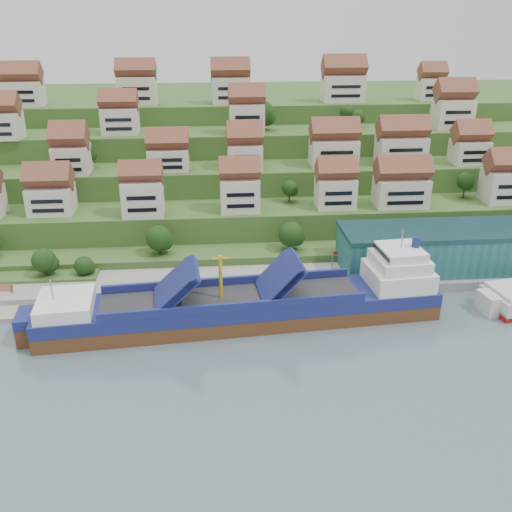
{
  "coord_description": "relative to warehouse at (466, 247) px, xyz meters",
  "views": [
    {
      "loc": [
        -8.92,
        -104.31,
        59.14
      ],
      "look_at": [
        1.23,
        14.0,
        8.0
      ],
      "focal_mm": 40.0,
      "sensor_mm": 36.0,
      "label": 1
    }
  ],
  "objects": [
    {
      "name": "hillside_village",
      "position": [
        -48.11,
        43.9,
        17.05
      ],
      "size": [
        150.77,
        62.06,
        28.82
      ],
      "color": "beige",
      "rests_on": "ground"
    },
    {
      "name": "ground",
      "position": [
        -52.0,
        -17.0,
        -7.2
      ],
      "size": [
        300.0,
        300.0,
        0.0
      ],
      "primitive_type": "plane",
      "color": "slate",
      "rests_on": "ground"
    },
    {
      "name": "flagpole",
      "position": [
        -33.89,
        -7.0,
        -0.32
      ],
      "size": [
        1.28,
        0.16,
        8.0
      ],
      "color": "gray",
      "rests_on": "quay"
    },
    {
      "name": "hillside",
      "position": [
        -52.0,
        86.55,
        3.46
      ],
      "size": [
        260.0,
        128.0,
        31.0
      ],
      "color": "#2D4C1E",
      "rests_on": "ground"
    },
    {
      "name": "quay",
      "position": [
        -32.0,
        -2.0,
        -6.1
      ],
      "size": [
        180.0,
        14.0,
        2.2
      ],
      "primitive_type": "cube",
      "color": "gray",
      "rests_on": "ground"
    },
    {
      "name": "cargo_ship",
      "position": [
        -52.76,
        -18.28,
        -3.79
      ],
      "size": [
        82.03,
        19.23,
        18.07
      ],
      "rotation": [
        0.0,
        0.0,
        0.08
      ],
      "color": "#543019",
      "rests_on": "ground"
    },
    {
      "name": "hillside_trees",
      "position": [
        -64.37,
        26.52,
        9.11
      ],
      "size": [
        136.35,
        62.04,
        31.44
      ],
      "color": "#1D3F15",
      "rests_on": "ground"
    },
    {
      "name": "warehouse",
      "position": [
        0.0,
        0.0,
        0.0
      ],
      "size": [
        60.0,
        15.0,
        10.0
      ],
      "primitive_type": "cube",
      "color": "#256465",
      "rests_on": "quay"
    }
  ]
}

